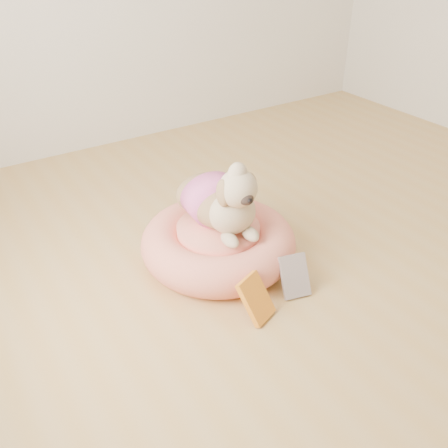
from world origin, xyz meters
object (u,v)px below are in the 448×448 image
dog (221,188)px  book_yellow (256,299)px  book_white (295,276)px  pet_bed (218,243)px

dog → book_yellow: bearing=-99.6°
book_yellow → book_white: book_yellow is taller
book_yellow → book_white: 0.24m
pet_bed → book_yellow: 0.44m
dog → book_white: size_ratio=2.73×
pet_bed → dog: bearing=4.4°
book_yellow → book_white: bearing=-13.4°
book_yellow → book_white: size_ratio=1.04×
book_white → dog: bearing=121.5°
dog → book_white: (0.13, -0.40, -0.30)m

